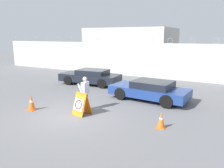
{
  "coord_description": "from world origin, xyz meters",
  "views": [
    {
      "loc": [
        6.36,
        -7.65,
        3.65
      ],
      "look_at": [
        0.78,
        2.66,
        1.09
      ],
      "focal_mm": 35.0,
      "sensor_mm": 36.0,
      "label": 1
    }
  ],
  "objects_px": {
    "barricade_sign": "(81,104)",
    "traffic_cone_mid": "(161,120)",
    "traffic_cone_near": "(32,103)",
    "parked_car_front_coupe": "(91,77)",
    "security_guard": "(85,92)",
    "parked_car_rear_sedan": "(150,90)"
  },
  "relations": [
    {
      "from": "barricade_sign",
      "to": "traffic_cone_mid",
      "type": "bearing_deg",
      "value": 14.66
    },
    {
      "from": "traffic_cone_near",
      "to": "parked_car_front_coupe",
      "type": "xyz_separation_m",
      "value": [
        -0.76,
        6.46,
        0.22
      ]
    },
    {
      "from": "traffic_cone_mid",
      "to": "security_guard",
      "type": "bearing_deg",
      "value": 174.42
    },
    {
      "from": "parked_car_rear_sedan",
      "to": "traffic_cone_mid",
      "type": "bearing_deg",
      "value": 121.03
    },
    {
      "from": "traffic_cone_mid",
      "to": "parked_car_front_coupe",
      "type": "height_order",
      "value": "parked_car_front_coupe"
    },
    {
      "from": "security_guard",
      "to": "traffic_cone_mid",
      "type": "bearing_deg",
      "value": 83.17
    },
    {
      "from": "traffic_cone_mid",
      "to": "parked_car_rear_sedan",
      "type": "bearing_deg",
      "value": 115.7
    },
    {
      "from": "barricade_sign",
      "to": "parked_car_front_coupe",
      "type": "relative_size",
      "value": 0.22
    },
    {
      "from": "traffic_cone_near",
      "to": "traffic_cone_mid",
      "type": "xyz_separation_m",
      "value": [
        6.39,
        0.94,
        -0.05
      ]
    },
    {
      "from": "barricade_sign",
      "to": "security_guard",
      "type": "height_order",
      "value": "security_guard"
    },
    {
      "from": "barricade_sign",
      "to": "traffic_cone_near",
      "type": "relative_size",
      "value": 1.36
    },
    {
      "from": "barricade_sign",
      "to": "traffic_cone_near",
      "type": "distance_m",
      "value": 2.69
    },
    {
      "from": "traffic_cone_near",
      "to": "traffic_cone_mid",
      "type": "height_order",
      "value": "traffic_cone_near"
    },
    {
      "from": "parked_car_rear_sedan",
      "to": "security_guard",
      "type": "bearing_deg",
      "value": 59.74
    },
    {
      "from": "barricade_sign",
      "to": "security_guard",
      "type": "bearing_deg",
      "value": 119.5
    },
    {
      "from": "barricade_sign",
      "to": "parked_car_rear_sedan",
      "type": "bearing_deg",
      "value": 72.42
    },
    {
      "from": "parked_car_front_coupe",
      "to": "barricade_sign",
      "type": "bearing_deg",
      "value": 115.16
    },
    {
      "from": "security_guard",
      "to": "traffic_cone_near",
      "type": "bearing_deg",
      "value": -61.93
    },
    {
      "from": "security_guard",
      "to": "parked_car_rear_sedan",
      "type": "distance_m",
      "value": 3.95
    },
    {
      "from": "barricade_sign",
      "to": "parked_car_front_coupe",
      "type": "height_order",
      "value": "parked_car_front_coupe"
    },
    {
      "from": "security_guard",
      "to": "parked_car_rear_sedan",
      "type": "bearing_deg",
      "value": 143.17
    },
    {
      "from": "parked_car_front_coupe",
      "to": "parked_car_rear_sedan",
      "type": "distance_m",
      "value": 5.76
    }
  ]
}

